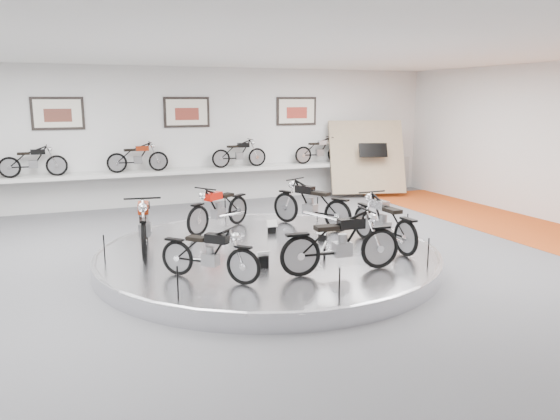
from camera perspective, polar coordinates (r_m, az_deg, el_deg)
name	(u,v)px	position (r m, az deg, el deg)	size (l,w,h in m)	color
floor	(274,268)	(10.18, -0.64, -6.11)	(16.00, 16.00, 0.00)	#555558
ceiling	(273,44)	(9.74, -0.70, 16.92)	(16.00, 16.00, 0.00)	white
wall_back	(187,136)	(16.46, -9.66, 7.61)	(16.00, 16.00, 0.00)	silver
orange_carpet_strip	(547,234)	(14.07, 26.13, -2.31)	(2.40, 12.60, 0.01)	#BA3720
dado_band	(189,185)	(16.60, -9.48, 2.60)	(15.68, 0.04, 1.10)	#BCBCBA
display_platform	(268,256)	(10.40, -1.25, -4.86)	(6.40, 6.40, 0.30)	silver
platform_rim	(268,250)	(10.37, -1.25, -4.22)	(6.40, 6.40, 0.10)	#B2B2BA
shelf	(191,171)	(16.26, -9.31, 4.03)	(11.00, 0.55, 0.10)	silver
poster_left	(58,113)	(16.00, -22.21, 9.33)	(1.35, 0.06, 0.88)	white
poster_center	(187,112)	(16.38, -9.71, 10.04)	(1.35, 0.06, 0.88)	white
poster_right	(297,111)	(17.48, 1.74, 10.28)	(1.35, 0.06, 0.88)	white
display_panel	(367,157)	(17.77, 9.08, 5.48)	(2.40, 0.12, 2.40)	tan
shelf_bike_a	(33,163)	(15.84, -24.38, 4.47)	(1.22, 0.42, 0.73)	black
shelf_bike_b	(138,159)	(15.95, -14.64, 5.17)	(1.22, 0.42, 0.73)	maroon
shelf_bike_c	(239,155)	(16.60, -4.28, 5.75)	(1.22, 0.42, 0.73)	black
shelf_bike_d	(320,152)	(17.61, 4.16, 6.08)	(1.22, 0.42, 0.73)	#B7B8BC
bike_a	(311,204)	(12.00, 3.26, 0.68)	(1.79, 0.63, 1.05)	black
bike_b	(219,208)	(11.78, -6.44, 0.24)	(1.67, 0.59, 0.98)	red
bike_c	(144,222)	(10.42, -14.00, -1.22)	(1.86, 0.66, 1.10)	maroon
bike_d	(209,253)	(8.57, -7.40, -4.47)	(1.49, 0.53, 0.88)	black
bike_e	(341,242)	(8.89, 6.41, -3.31)	(1.77, 0.62, 1.04)	black
bike_f	(384,221)	(10.56, 10.79, -1.11)	(1.74, 0.61, 1.02)	#B7B8BC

